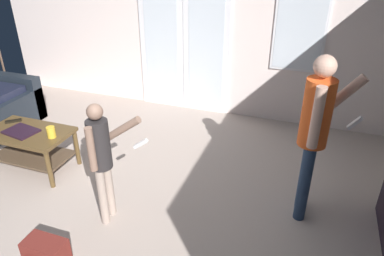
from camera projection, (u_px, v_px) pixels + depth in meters
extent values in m
cube|color=#B3A195|center=(103.00, 207.00, 3.44)|extent=(6.07, 4.98, 0.02)
cube|color=silver|center=(190.00, 23.00, 4.89)|extent=(6.07, 0.06, 2.52)
cube|color=white|center=(161.00, 40.00, 5.11)|extent=(0.66, 0.02, 2.04)
cube|color=silver|center=(161.00, 37.00, 5.07)|extent=(0.50, 0.01, 1.74)
cube|color=white|center=(206.00, 45.00, 4.91)|extent=(0.66, 0.02, 2.04)
cube|color=silver|center=(206.00, 41.00, 4.87)|extent=(0.50, 0.01, 1.74)
cube|color=white|center=(301.00, 25.00, 4.39)|extent=(0.64, 0.02, 1.17)
cube|color=silver|center=(301.00, 25.00, 4.38)|extent=(0.58, 0.01, 1.11)
cube|color=#1C222B|center=(13.00, 95.00, 5.11)|extent=(0.95, 0.16, 0.61)
cube|color=brown|center=(28.00, 133.00, 3.81)|extent=(0.90, 0.53, 0.04)
cube|color=brown|center=(33.00, 155.00, 3.94)|extent=(0.82, 0.45, 0.02)
cylinder|color=brown|center=(49.00, 170.00, 3.61)|extent=(0.05, 0.05, 0.42)
cylinder|color=brown|center=(18.00, 136.00, 4.24)|extent=(0.05, 0.05, 0.42)
cylinder|color=brown|center=(77.00, 148.00, 3.99)|extent=(0.05, 0.05, 0.42)
cylinder|color=navy|center=(304.00, 185.00, 3.13)|extent=(0.10, 0.10, 0.74)
cylinder|color=navy|center=(305.00, 175.00, 3.26)|extent=(0.10, 0.10, 0.74)
cylinder|color=orange|center=(317.00, 113.00, 2.89)|extent=(0.24, 0.24, 0.58)
sphere|color=#D7A790|center=(325.00, 66.00, 2.70)|extent=(0.18, 0.18, 0.18)
cylinder|color=#D7A790|center=(317.00, 118.00, 2.74)|extent=(0.08, 0.08, 0.51)
cylinder|color=#D7A790|center=(339.00, 98.00, 2.94)|extent=(0.38, 0.09, 0.45)
cube|color=white|center=(355.00, 123.00, 2.99)|extent=(0.11, 0.04, 0.13)
cylinder|color=tan|center=(103.00, 197.00, 3.12)|extent=(0.08, 0.08, 0.56)
cylinder|color=tan|center=(109.00, 189.00, 3.22)|extent=(0.08, 0.08, 0.56)
cylinder|color=#2B2728|center=(99.00, 145.00, 2.94)|extent=(0.18, 0.18, 0.44)
sphere|color=#8F6D5A|center=(95.00, 112.00, 2.80)|extent=(0.13, 0.13, 0.13)
cylinder|color=#8F6D5A|center=(91.00, 149.00, 2.83)|extent=(0.06, 0.06, 0.39)
cylinder|color=#8F6D5A|center=(122.00, 129.00, 2.96)|extent=(0.35, 0.08, 0.28)
cube|color=white|center=(141.00, 144.00, 2.97)|extent=(0.13, 0.05, 0.11)
cylinder|color=#392C29|center=(12.00, 102.00, 5.60)|extent=(0.26, 0.26, 0.02)
cube|color=maroon|center=(47.00, 254.00, 2.75)|extent=(0.32, 0.18, 0.26)
cube|color=black|center=(21.00, 131.00, 3.78)|extent=(0.37, 0.30, 0.02)
cylinder|color=gold|center=(51.00, 132.00, 3.66)|extent=(0.08, 0.08, 0.12)
cube|color=black|center=(13.00, 121.00, 3.99)|extent=(0.16, 0.15, 0.02)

